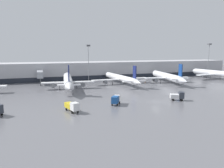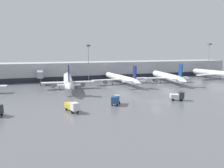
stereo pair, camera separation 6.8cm
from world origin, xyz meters
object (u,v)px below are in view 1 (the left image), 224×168
service_truck_0 (178,96)px  apron_light_mast_0 (88,52)px  service_truck_2 (116,99)px  traffic_cone_2 (145,82)px  parked_jet_3 (215,73)px  service_truck_1 (72,106)px  apron_light_mast_2 (209,51)px  parked_jet_4 (121,78)px  parked_jet_0 (167,77)px  parked_jet_1 (68,81)px

service_truck_0 → apron_light_mast_0: size_ratio=0.25×
service_truck_2 → traffic_cone_2: service_truck_2 is taller
parked_jet_3 → traffic_cone_2: 42.07m
parked_jet_3 → traffic_cone_2: size_ratio=59.56×
service_truck_1 → apron_light_mast_2: (91.43, 54.29, 13.78)m
parked_jet_4 → service_truck_2: parked_jet_4 is taller
parked_jet_0 → apron_light_mast_0: bearing=71.6°
parked_jet_3 → service_truck_0: size_ratio=7.38×
parked_jet_0 → parked_jet_3: parked_jet_0 is taller
service_truck_2 → apron_light_mast_0: bearing=29.1°
service_truck_0 → traffic_cone_2: service_truck_0 is taller
service_truck_2 → service_truck_0: bearing=-59.6°
traffic_cone_2 → parked_jet_4: bearing=-178.3°
service_truck_2 → parked_jet_0: bearing=-15.8°
parked_jet_0 → parked_jet_1: 46.93m
service_truck_1 → apron_light_mast_0: (16.52, 53.47, 12.78)m
service_truck_2 → apron_light_mast_2: 94.91m
parked_jet_1 → parked_jet_3: parked_jet_1 is taller
traffic_cone_2 → apron_light_mast_0: 31.30m
parked_jet_3 → parked_jet_0: bearing=89.7°
service_truck_1 → apron_light_mast_2: size_ratio=0.30×
parked_jet_0 → apron_light_mast_2: bearing=-56.6°
parked_jet_3 → apron_light_mast_0: size_ratio=1.86×
traffic_cone_2 → service_truck_0: bearing=-102.7°
parked_jet_0 → service_truck_2: (-37.89, -32.62, -1.35)m
service_truck_2 → traffic_cone_2: 45.57m
service_truck_0 → service_truck_1: 32.34m
parked_jet_3 → parked_jet_4: bearing=83.9°
parked_jet_1 → apron_light_mast_2: apron_light_mast_2 is taller
parked_jet_3 → service_truck_2: parked_jet_3 is taller
service_truck_2 → apron_light_mast_0: (3.88, 50.31, 12.65)m
parked_jet_4 → service_truck_0: size_ratio=8.28×
apron_light_mast_0 → parked_jet_4: bearing=-52.2°
parked_jet_4 → service_truck_0: (4.31, -36.65, -1.31)m
parked_jet_0 → service_truck_1: bearing=134.4°
parked_jet_1 → apron_light_mast_2: (87.78, 20.60, 11.94)m
parked_jet_1 → traffic_cone_2: 37.47m
parked_jet_4 → service_truck_1: parked_jet_4 is taller
parked_jet_4 → service_truck_0: 36.92m
parked_jet_3 → service_truck_1: size_ratio=5.78×
service_truck_2 → parked_jet_3: bearing=-29.0°
parked_jet_4 → traffic_cone_2: (12.63, 0.38, -2.48)m
traffic_cone_2 → parked_jet_3: bearing=0.6°
service_truck_0 → traffic_cone_2: bearing=103.4°
parked_jet_3 → service_truck_1: bearing=108.6°
traffic_cone_2 → service_truck_1: bearing=-136.1°
parked_jet_3 → apron_light_mast_0: apron_light_mast_0 is taller
apron_light_mast_2 → parked_jet_1: bearing=-166.8°
parked_jet_0 → parked_jet_3: (32.04, 3.77, 0.21)m
parked_jet_4 → apron_light_mast_0: 21.89m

